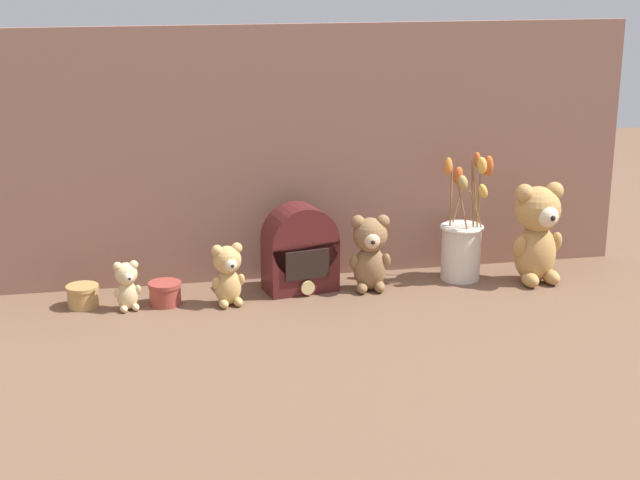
% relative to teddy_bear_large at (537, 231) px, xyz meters
% --- Properties ---
extents(ground_plane, '(4.00, 4.00, 0.00)m').
position_rel_teddy_bear_large_xyz_m(ground_plane, '(-0.56, 0.00, -0.14)').
color(ground_plane, brown).
extents(backdrop_wall, '(1.67, 0.02, 0.65)m').
position_rel_teddy_bear_large_xyz_m(backdrop_wall, '(-0.56, 0.17, 0.19)').
color(backdrop_wall, '#845B4C').
rests_on(backdrop_wall, ground).
extents(teddy_bear_large, '(0.14, 0.13, 0.26)m').
position_rel_teddy_bear_large_xyz_m(teddy_bear_large, '(0.00, 0.00, 0.00)').
color(teddy_bear_large, tan).
rests_on(teddy_bear_large, ground).
extents(teddy_bear_medium, '(0.11, 0.10, 0.19)m').
position_rel_teddy_bear_large_xyz_m(teddy_bear_medium, '(-0.43, 0.02, -0.03)').
color(teddy_bear_medium, olive).
rests_on(teddy_bear_medium, ground).
extents(teddy_bear_small, '(0.08, 0.08, 0.15)m').
position_rel_teddy_bear_large_xyz_m(teddy_bear_small, '(-0.79, -0.01, -0.06)').
color(teddy_bear_small, tan).
rests_on(teddy_bear_small, ground).
extents(teddy_bear_tiny, '(0.07, 0.06, 0.12)m').
position_rel_teddy_bear_large_xyz_m(teddy_bear_tiny, '(-1.02, 0.00, -0.07)').
color(teddy_bear_tiny, '#DBBC84').
rests_on(teddy_bear_tiny, ground).
extents(flower_vase, '(0.13, 0.14, 0.34)m').
position_rel_teddy_bear_large_xyz_m(flower_vase, '(-0.18, 0.06, -0.04)').
color(flower_vase, silver).
rests_on(flower_vase, ground).
extents(vintage_radio, '(0.19, 0.12, 0.22)m').
position_rel_teddy_bear_large_xyz_m(vintage_radio, '(-0.60, 0.06, -0.03)').
color(vintage_radio, '#4C1919').
rests_on(vintage_radio, ground).
extents(decorative_tin_tall, '(0.08, 0.08, 0.06)m').
position_rel_teddy_bear_large_xyz_m(decorative_tin_tall, '(-0.94, 0.02, -0.11)').
color(decorative_tin_tall, '#993D33').
rests_on(decorative_tin_tall, ground).
extents(decorative_tin_short, '(0.08, 0.08, 0.05)m').
position_rel_teddy_bear_large_xyz_m(decorative_tin_short, '(-1.13, 0.04, -0.11)').
color(decorative_tin_short, tan).
rests_on(decorative_tin_short, ground).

